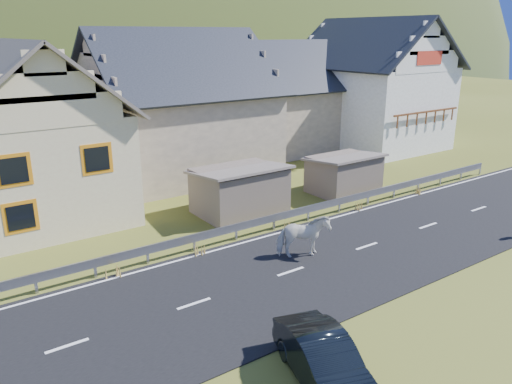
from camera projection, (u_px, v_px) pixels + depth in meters
ground at (367, 247)px, 20.50m from camera, size 160.00×160.00×0.00m
road at (367, 247)px, 20.49m from camera, size 60.00×7.00×0.04m
lane_markings at (367, 246)px, 20.48m from camera, size 60.00×6.60×0.01m
guardrail at (308, 209)px, 23.20m from camera, size 28.10×0.09×0.75m
shed_left at (239, 191)px, 24.15m from camera, size 4.30×3.30×2.40m
shed_right at (344, 174)px, 27.34m from camera, size 3.80×2.90×2.20m
house_cream at (29, 124)px, 23.10m from camera, size 7.80×9.80×8.30m
house_stone_a at (176, 98)px, 30.27m from camera, size 10.80×9.80×8.90m
house_stone_b at (285, 91)px, 37.40m from camera, size 9.80×8.80×8.10m
house_white at (372, 79)px, 38.08m from camera, size 8.80×10.80×9.70m
horse at (303, 237)px, 19.28m from camera, size 1.60×2.21×1.70m
car at (325, 362)px, 12.34m from camera, size 2.36×4.08×1.27m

